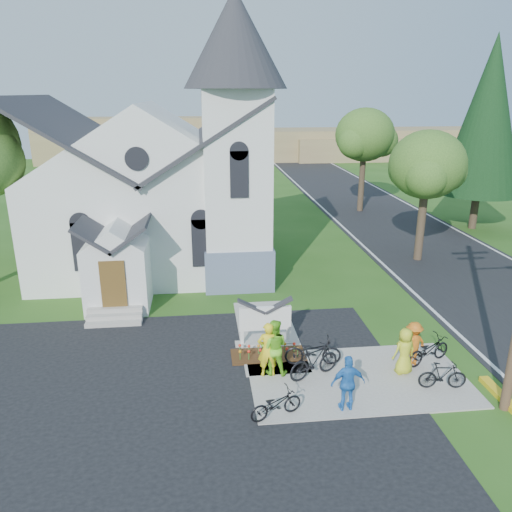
{
  "coord_description": "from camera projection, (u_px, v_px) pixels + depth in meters",
  "views": [
    {
      "loc": [
        -3.36,
        -13.15,
        8.87
      ],
      "look_at": [
        -1.33,
        5.0,
        2.85
      ],
      "focal_mm": 35.0,
      "sensor_mm": 36.0,
      "label": 1
    }
  ],
  "objects": [
    {
      "name": "ground",
      "position": [
        316.0,
        391.0,
        15.54
      ],
      "size": [
        120.0,
        120.0,
        0.0
      ],
      "primitive_type": "plane",
      "color": "#2A5518",
      "rests_on": "ground"
    },
    {
      "name": "parking_lot",
      "position": [
        69.0,
        452.0,
        12.91
      ],
      "size": [
        20.0,
        16.0,
        0.02
      ],
      "primitive_type": "cube",
      "color": "black",
      "rests_on": "ground"
    },
    {
      "name": "road",
      "position": [
        420.0,
        243.0,
        30.75
      ],
      "size": [
        8.0,
        90.0,
        0.02
      ],
      "primitive_type": "cube",
      "color": "black",
      "rests_on": "ground"
    },
    {
      "name": "sidewalk",
      "position": [
        358.0,
        379.0,
        16.16
      ],
      "size": [
        7.0,
        4.0,
        0.05
      ],
      "primitive_type": "cube",
      "color": "gray",
      "rests_on": "ground"
    },
    {
      "name": "church",
      "position": [
        158.0,
        168.0,
        25.1
      ],
      "size": [
        12.35,
        12.0,
        13.0
      ],
      "color": "white",
      "rests_on": "ground"
    },
    {
      "name": "church_sign",
      "position": [
        265.0,
        319.0,
        18.11
      ],
      "size": [
        2.2,
        0.4,
        1.7
      ],
      "color": "gray",
      "rests_on": "ground"
    },
    {
      "name": "flower_bed",
      "position": [
        268.0,
        355.0,
        17.57
      ],
      "size": [
        2.6,
        1.1,
        0.07
      ],
      "primitive_type": "cube",
      "color": "#3A2210",
      "rests_on": "ground"
    },
    {
      "name": "tree_road_near",
      "position": [
        427.0,
        165.0,
        26.13
      ],
      "size": [
        4.0,
        4.0,
        7.05
      ],
      "color": "#34251C",
      "rests_on": "ground"
    },
    {
      "name": "tree_road_mid",
      "position": [
        365.0,
        135.0,
        37.33
      ],
      "size": [
        4.4,
        4.4,
        7.8
      ],
      "color": "#34251C",
      "rests_on": "ground"
    },
    {
      "name": "conifer",
      "position": [
        487.0,
        116.0,
        31.8
      ],
      "size": [
        5.2,
        5.2,
        12.4
      ],
      "color": "#34251C",
      "rests_on": "ground"
    },
    {
      "name": "distant_hills",
      "position": [
        248.0,
        143.0,
        68.38
      ],
      "size": [
        61.0,
        10.0,
        5.6
      ],
      "color": "olive",
      "rests_on": "ground"
    },
    {
      "name": "cyclist_0",
      "position": [
        268.0,
        349.0,
        16.05
      ],
      "size": [
        0.7,
        0.48,
        1.87
      ],
      "primitive_type": "imported",
      "rotation": [
        0.0,
        0.0,
        3.19
      ],
      "color": "yellow",
      "rests_on": "sidewalk"
    },
    {
      "name": "bike_0",
      "position": [
        276.0,
        404.0,
        14.1
      ],
      "size": [
        1.7,
        1.07,
        0.84
      ],
      "primitive_type": "imported",
      "rotation": [
        0.0,
        0.0,
        1.92
      ],
      "color": "black",
      "rests_on": "sidewalk"
    },
    {
      "name": "cyclist_1",
      "position": [
        274.0,
        347.0,
        16.16
      ],
      "size": [
        1.06,
        0.91,
        1.9
      ],
      "primitive_type": "imported",
      "rotation": [
        0.0,
        0.0,
        2.92
      ],
      "color": "#74CD26",
      "rests_on": "sidewalk"
    },
    {
      "name": "bike_1",
      "position": [
        314.0,
        361.0,
        16.07
      ],
      "size": [
        1.93,
        1.23,
        1.13
      ],
      "primitive_type": "imported",
      "rotation": [
        0.0,
        0.0,
        1.98
      ],
      "color": "black",
      "rests_on": "sidewalk"
    },
    {
      "name": "cyclist_2",
      "position": [
        348.0,
        383.0,
        14.32
      ],
      "size": [
        1.02,
        0.46,
        1.72
      ],
      "primitive_type": "imported",
      "rotation": [
        0.0,
        0.0,
        3.18
      ],
      "color": "blue",
      "rests_on": "sidewalk"
    },
    {
      "name": "bike_2",
      "position": [
        313.0,
        351.0,
        16.82
      ],
      "size": [
        1.97,
        0.86,
        1.01
      ],
      "primitive_type": "imported",
      "rotation": [
        0.0,
        0.0,
        1.47
      ],
      "color": "black",
      "rests_on": "sidewalk"
    },
    {
      "name": "cyclist_3",
      "position": [
        413.0,
        344.0,
        16.75
      ],
      "size": [
        1.14,
        0.86,
        1.56
      ],
      "primitive_type": "imported",
      "rotation": [
        0.0,
        0.0,
        3.46
      ],
      "color": "#CB6516",
      "rests_on": "sidewalk"
    },
    {
      "name": "bike_3",
      "position": [
        443.0,
        375.0,
        15.47
      ],
      "size": [
        1.54,
        0.6,
        0.9
      ],
      "primitive_type": "imported",
      "rotation": [
        0.0,
        0.0,
        1.45
      ],
      "color": "black",
      "rests_on": "sidewalk"
    },
    {
      "name": "cyclist_4",
      "position": [
        404.0,
        351.0,
        16.22
      ],
      "size": [
        0.87,
        0.66,
        1.59
      ],
      "primitive_type": "imported",
      "rotation": [
        0.0,
        0.0,
        3.36
      ],
      "color": "gold",
      "rests_on": "sidewalk"
    },
    {
      "name": "bike_4",
      "position": [
        429.0,
        350.0,
        16.94
      ],
      "size": [
        1.93,
        1.3,
        0.96
      ],
      "primitive_type": "imported",
      "rotation": [
        0.0,
        0.0,
        1.98
      ],
      "color": "black",
      "rests_on": "sidewalk"
    }
  ]
}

